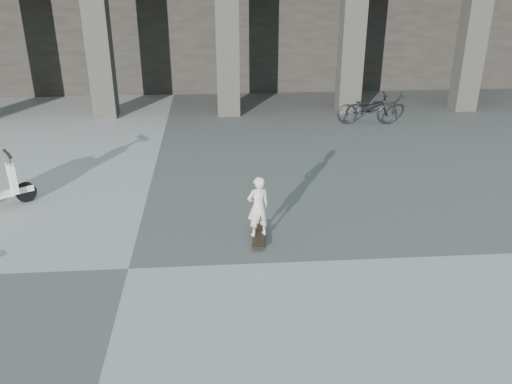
{
  "coord_description": "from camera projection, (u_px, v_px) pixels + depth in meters",
  "views": [
    {
      "loc": [
        1.41,
        -7.2,
        4.45
      ],
      "look_at": [
        2.05,
        1.27,
        0.65
      ],
      "focal_mm": 38.0,
      "sensor_mm": 36.0,
      "label": 1
    }
  ],
  "objects": [
    {
      "name": "longboard",
      "position": [
        258.0,
        236.0,
        9.09
      ],
      "size": [
        0.26,
        0.86,
        0.08
      ],
      "rotation": [
        0.0,
        0.0,
        1.5
      ],
      "color": "black",
      "rests_on": "ground"
    },
    {
      "name": "bicycle",
      "position": [
        367.0,
        109.0,
        15.02
      ],
      "size": [
        1.72,
        0.76,
        0.87
      ],
      "primitive_type": "imported",
      "rotation": [
        0.0,
        0.0,
        1.46
      ],
      "color": "black",
      "rests_on": "ground"
    },
    {
      "name": "ground",
      "position": [
        128.0,
        269.0,
        8.27
      ],
      "size": [
        90.0,
        90.0,
        0.0
      ],
      "primitive_type": "plane",
      "color": "#484846",
      "rests_on": "ground"
    },
    {
      "name": "child",
      "position": [
        258.0,
        207.0,
        8.87
      ],
      "size": [
        0.44,
        0.36,
        1.05
      ],
      "primitive_type": "imported",
      "rotation": [
        0.0,
        0.0,
        3.45
      ],
      "color": "beige",
      "rests_on": "longboard"
    }
  ]
}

